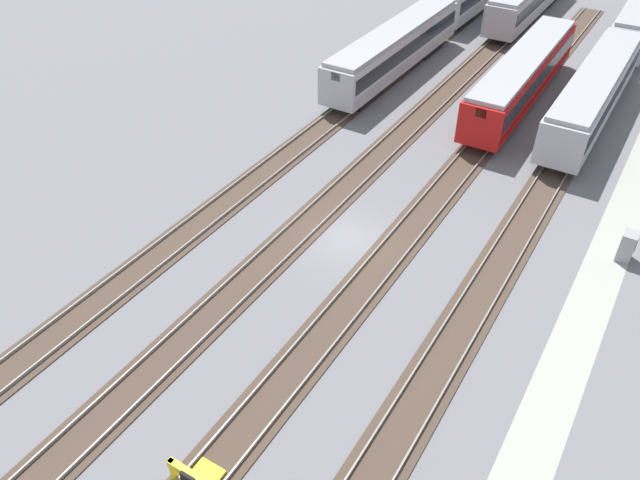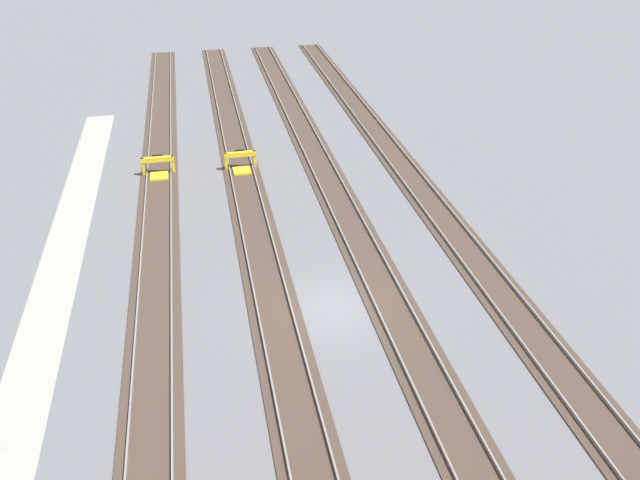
{
  "view_description": "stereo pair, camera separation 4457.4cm",
  "coord_description": "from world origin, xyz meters",
  "px_view_note": "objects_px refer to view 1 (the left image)",
  "views": [
    {
      "loc": [
        -22.84,
        -12.34,
        20.33
      ],
      "look_at": [
        -2.78,
        0.0,
        1.8
      ],
      "focal_mm": 35.0,
      "sensor_mm": 36.0,
      "label": 1
    },
    {
      "loc": [
        20.94,
        -4.91,
        16.43
      ],
      "look_at": [
        -2.78,
        0.0,
        1.8
      ],
      "focal_mm": 35.0,
      "sensor_mm": 36.0,
      "label": 2
    }
  ],
  "objects_px": {
    "subway_car_front_row_left_inner": "(394,49)",
    "bumper_stop_near_inner_track": "(198,477)",
    "subway_car_back_row_leftmost": "(522,77)",
    "electrical_cabinet": "(627,246)",
    "subway_car_front_row_leftmost": "(594,93)"
  },
  "relations": [
    {
      "from": "subway_car_front_row_left_inner",
      "to": "subway_car_back_row_leftmost",
      "type": "bearing_deg",
      "value": -90.0
    },
    {
      "from": "bumper_stop_near_inner_track",
      "to": "subway_car_back_row_leftmost",
      "type": "bearing_deg",
      "value": -0.07
    },
    {
      "from": "electrical_cabinet",
      "to": "bumper_stop_near_inner_track",
      "type": "bearing_deg",
      "value": 153.97
    },
    {
      "from": "subway_car_back_row_leftmost",
      "to": "bumper_stop_near_inner_track",
      "type": "xyz_separation_m",
      "value": [
        -35.46,
        0.05,
        -1.53
      ]
    },
    {
      "from": "subway_car_back_row_leftmost",
      "to": "electrical_cabinet",
      "type": "height_order",
      "value": "subway_car_back_row_leftmost"
    },
    {
      "from": "subway_car_front_row_left_inner",
      "to": "electrical_cabinet",
      "type": "height_order",
      "value": "subway_car_front_row_left_inner"
    },
    {
      "from": "bumper_stop_near_inner_track",
      "to": "subway_car_front_row_leftmost",
      "type": "bearing_deg",
      "value": -8.05
    },
    {
      "from": "subway_car_front_row_left_inner",
      "to": "subway_car_back_row_leftmost",
      "type": "distance_m",
      "value": 10.08
    },
    {
      "from": "subway_car_front_row_leftmost",
      "to": "bumper_stop_near_inner_track",
      "type": "distance_m",
      "value": 35.84
    },
    {
      "from": "bumper_stop_near_inner_track",
      "to": "electrical_cabinet",
      "type": "distance_m",
      "value": 23.25
    },
    {
      "from": "subway_car_front_row_leftmost",
      "to": "subway_car_front_row_left_inner",
      "type": "height_order",
      "value": "same"
    },
    {
      "from": "subway_car_front_row_left_inner",
      "to": "bumper_stop_near_inner_track",
      "type": "height_order",
      "value": "subway_car_front_row_left_inner"
    },
    {
      "from": "subway_car_front_row_left_inner",
      "to": "bumper_stop_near_inner_track",
      "type": "relative_size",
      "value": 8.99
    },
    {
      "from": "subway_car_front_row_leftmost",
      "to": "subway_car_back_row_leftmost",
      "type": "distance_m",
      "value": 4.97
    },
    {
      "from": "subway_car_back_row_leftmost",
      "to": "bumper_stop_near_inner_track",
      "type": "bearing_deg",
      "value": 179.93
    }
  ]
}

